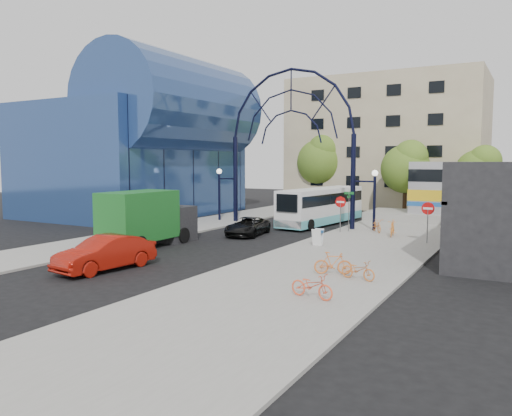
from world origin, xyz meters
The scene contains 22 objects.
ground centered at (0.00, 0.00, 0.00)m, with size 120.00×120.00×0.00m, color black.
sidewalk_east centered at (8.00, 4.00, 0.06)m, with size 8.00×56.00×0.12m, color gray.
plaza_west centered at (-6.50, 6.00, 0.06)m, with size 5.00×50.00×0.12m, color gray.
gateway_arch centered at (0.00, 14.00, 8.56)m, with size 13.64×0.44×12.10m.
stop_sign centered at (4.80, 12.00, 1.99)m, with size 0.80×0.07×2.50m.
do_not_enter_sign centered at (11.00, 10.00, 1.98)m, with size 0.76×0.07×2.48m.
street_name_sign centered at (5.20, 12.60, 2.13)m, with size 0.70×0.70×2.80m.
sandwich_board centered at (5.60, 5.98, 0.74)m, with size 0.55×0.61×0.99m.
transit_hall centered at (-15.30, 15.00, 6.70)m, with size 16.50×18.00×14.50m.
apartment_block centered at (2.00, 34.97, 7.00)m, with size 20.00×12.10×14.00m.
tree_north_a centered at (6.12, 25.93, 4.61)m, with size 4.48×4.48×7.00m.
tree_north_b centered at (-3.88, 29.93, 5.27)m, with size 5.12×5.12×8.00m.
tree_north_c centered at (12.12, 27.93, 4.28)m, with size 4.16×4.16×6.50m.
city_bus centered at (1.71, 16.22, 1.51)m, with size 3.40×10.70×2.89m.
green_truck centered at (-3.38, 1.58, 1.65)m, with size 2.59×6.56×3.30m.
black_suv centered at (-0.44, 8.18, 0.62)m, with size 2.04×4.43×1.23m, color black.
red_sedan centered at (-0.66, -4.48, 0.79)m, with size 1.68×4.82×1.59m, color #9C1409.
bike_near_a centered at (7.03, 13.26, 0.59)m, with size 0.62×1.77×0.93m, color orange.
bike_near_b centered at (8.48, 11.77, 0.66)m, with size 0.51×1.79×1.08m, color orange.
bike_far_a centered at (10.29, -1.04, 0.53)m, with size 0.54×1.56×0.82m, color #CC6928.
bike_far_b centered at (9.03, -0.63, 0.61)m, with size 0.46×1.64×0.98m, color orange.
bike_far_c centered at (9.72, -4.60, 0.58)m, with size 0.61×1.74×0.91m, color #ED552F.
Camera 1 is at (16.59, -20.88, 5.02)m, focal length 35.00 mm.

